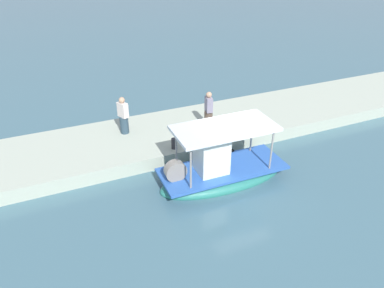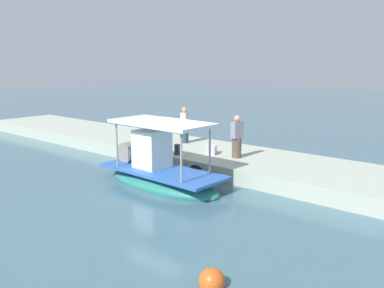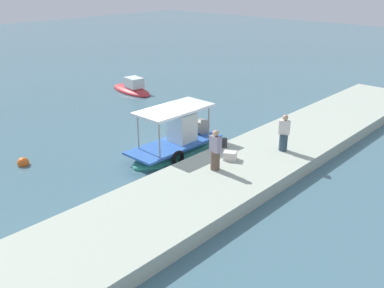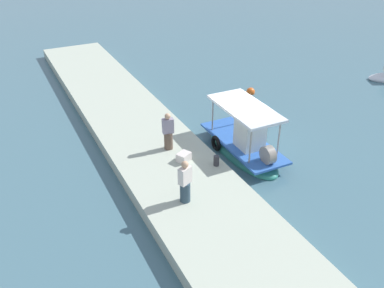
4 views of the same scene
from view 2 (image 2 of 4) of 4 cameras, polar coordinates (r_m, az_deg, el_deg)
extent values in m
plane|color=#456C7A|center=(14.52, -3.17, -6.23)|extent=(120.00, 120.00, 0.00)
cube|color=#B3BDA9|center=(17.37, 5.78, -2.34)|extent=(36.00, 4.18, 0.59)
ellipsoid|color=#2B8274|center=(14.94, -4.19, -5.49)|extent=(5.13, 1.98, 0.83)
cube|color=#3163BA|center=(14.81, -4.21, -3.77)|extent=(4.92, 1.97, 0.10)
cube|color=white|center=(15.01, -5.61, -0.87)|extent=(1.12, 1.06, 1.49)
cylinder|color=gray|center=(15.37, -10.43, -0.23)|extent=(0.07, 0.07, 1.74)
cylinder|color=gray|center=(16.27, -6.46, 0.52)|extent=(0.07, 0.07, 1.74)
cylinder|color=gray|center=(13.01, -1.50, -2.14)|extent=(0.07, 0.07, 1.74)
cylinder|color=gray|center=(14.06, 2.49, -1.12)|extent=(0.07, 0.07, 1.74)
cube|color=white|center=(14.46, -4.31, 2.95)|extent=(3.79, 1.90, 0.12)
torus|color=black|center=(15.05, 0.53, -4.29)|extent=(0.74, 0.19, 0.74)
cylinder|color=gray|center=(16.13, -9.04, -1.17)|extent=(0.81, 0.36, 0.80)
cylinder|color=brown|center=(16.59, 6.25, -0.54)|extent=(0.45, 0.45, 0.80)
cube|color=gray|center=(16.46, 6.31, 1.96)|extent=(0.35, 0.53, 0.66)
sphere|color=tan|center=(16.39, 6.34, 3.56)|extent=(0.26, 0.26, 0.26)
cylinder|color=#2E4553|center=(19.59, -1.05, 1.34)|extent=(0.50, 0.50, 0.80)
cube|color=silver|center=(19.48, -1.05, 3.44)|extent=(0.44, 0.55, 0.66)
sphere|color=tan|center=(19.42, -1.06, 4.79)|extent=(0.26, 0.26, 0.26)
cylinder|color=#2D2D33|center=(17.02, -2.09, -0.79)|extent=(0.24, 0.24, 0.45)
cube|color=silver|center=(17.21, 2.58, -0.80)|extent=(0.65, 0.70, 0.36)
sphere|color=orange|center=(8.56, 2.78, -18.57)|extent=(0.53, 0.53, 0.53)
camera|label=1|loc=(16.38, -52.79, 21.11)|focal=34.22mm
camera|label=3|loc=(24.32, 51.05, 16.44)|focal=40.44mm
camera|label=4|loc=(31.06, -10.17, 21.43)|focal=37.96mm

